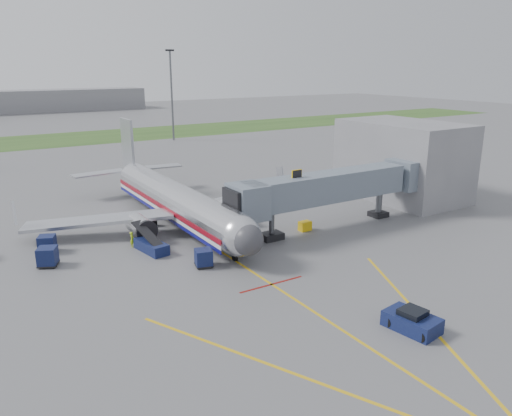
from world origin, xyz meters
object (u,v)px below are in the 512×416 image
belt_loader (151,245)px  ramp_worker (132,239)px  pushback_tug (412,321)px  airliner (176,200)px

belt_loader → ramp_worker: bearing=117.8°
ramp_worker → belt_loader: bearing=-122.3°
pushback_tug → ramp_worker: (-10.72, 25.29, 0.16)m
pushback_tug → airliner: bearing=97.5°
airliner → pushback_tug: (4.00, -30.15, -2.03)m
pushback_tug → belt_loader: belt_loader is taller
airliner → ramp_worker: bearing=-144.1°
belt_loader → ramp_worker: size_ratio=3.26×
pushback_tug → belt_loader: bearing=112.5°
belt_loader → ramp_worker: belt_loader is taller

